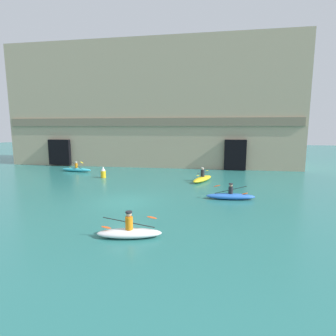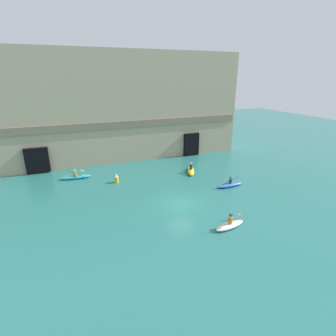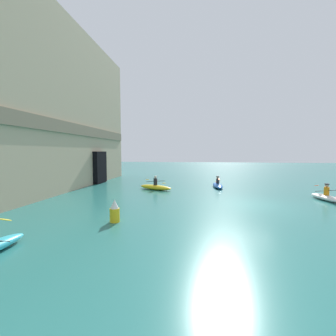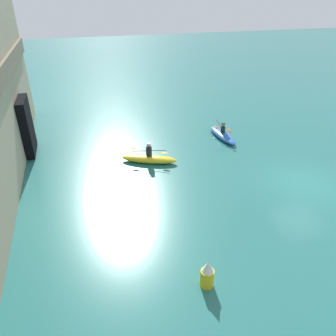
# 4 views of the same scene
# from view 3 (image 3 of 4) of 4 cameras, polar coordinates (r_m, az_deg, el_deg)

# --- Properties ---
(ground_plane) EXTENTS (120.00, 120.00, 0.00)m
(ground_plane) POSITION_cam_3_polar(r_m,az_deg,el_deg) (15.60, 20.90, -8.60)
(ground_plane) COLOR #28706B
(kayak_white) EXTENTS (2.92, 1.30, 1.18)m
(kayak_white) POSITION_cam_3_polar(r_m,az_deg,el_deg) (19.15, 35.24, -6.03)
(kayak_white) COLOR white
(kayak_white) RESTS_ON ground
(kayak_yellow) EXTENTS (2.06, 3.30, 1.23)m
(kayak_yellow) POSITION_cam_3_polar(r_m,az_deg,el_deg) (20.08, -3.21, -4.79)
(kayak_yellow) COLOR yellow
(kayak_yellow) RESTS_ON ground
(kayak_blue) EXTENTS (3.25, 1.00, 1.08)m
(kayak_blue) POSITION_cam_3_polar(r_m,az_deg,el_deg) (21.82, 12.49, -4.25)
(kayak_blue) COLOR blue
(kayak_blue) RESTS_ON ground
(marker_buoy) EXTENTS (0.47, 0.47, 1.09)m
(marker_buoy) POSITION_cam_3_polar(r_m,az_deg,el_deg) (11.23, -13.40, -10.72)
(marker_buoy) COLOR yellow
(marker_buoy) RESTS_ON ground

